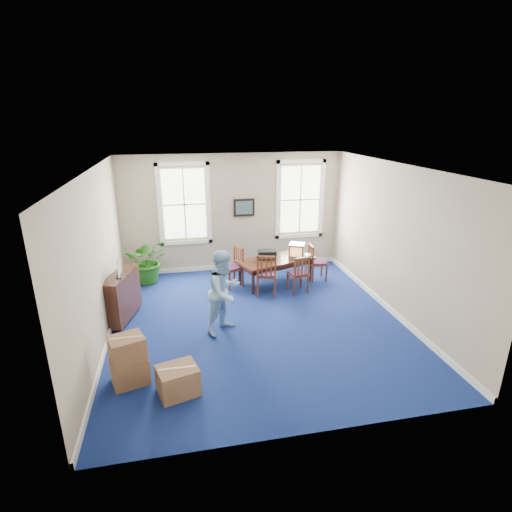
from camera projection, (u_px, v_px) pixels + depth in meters
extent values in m
plane|color=navy|center=(257.00, 321.00, 8.43)|extent=(6.50, 6.50, 0.00)
plane|color=white|center=(257.00, 167.00, 7.38)|extent=(6.50, 6.50, 0.00)
plane|color=tan|center=(233.00, 213.00, 10.91)|extent=(6.50, 0.00, 6.50)
plane|color=tan|center=(311.00, 330.00, 4.90)|extent=(6.50, 0.00, 6.50)
plane|color=tan|center=(98.00, 260.00, 7.34)|extent=(0.00, 6.50, 6.50)
plane|color=tan|center=(395.00, 241.00, 8.47)|extent=(0.00, 6.50, 6.50)
cube|color=white|center=(234.00, 266.00, 11.39)|extent=(6.00, 0.04, 0.12)
cube|color=white|center=(109.00, 333.00, 7.85)|extent=(0.04, 6.50, 0.12)
cube|color=white|center=(386.00, 306.00, 8.97)|extent=(0.04, 6.50, 0.12)
cube|color=white|center=(307.00, 255.00, 10.35)|extent=(0.24, 0.27, 0.06)
cube|color=black|center=(267.00, 255.00, 10.16)|extent=(0.47, 0.33, 0.22)
imported|color=#8AB9E1|center=(225.00, 292.00, 7.81)|extent=(1.04, 1.03, 1.69)
cube|color=#3C1D12|center=(122.00, 299.00, 8.36)|extent=(0.66, 1.28, 0.96)
imported|color=#1C5712|center=(148.00, 261.00, 10.26)|extent=(1.15, 1.02, 1.19)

